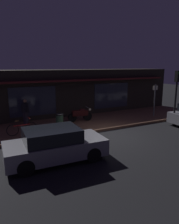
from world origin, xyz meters
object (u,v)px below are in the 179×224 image
Objects in this scene: traffic_light_pole at (176,89)px; trash_bin at (60,121)px; parked_car_near at (55,145)px; person_photographer at (25,112)px; bicycle_parked at (22,128)px; sign_post at (155,98)px; motorcycle at (80,114)px.

trash_bin is at bearing 161.04° from traffic_light_pole.
traffic_light_pole is at bearing 9.58° from parked_car_near.
person_photographer is 0.40× the size of parked_car_near.
traffic_light_pole reaches higher than bicycle_parked.
bicycle_parked is at bearing 179.89° from sign_post.
person_photographer is 1.80× the size of trash_bin.
sign_post is at bearing 79.29° from traffic_light_pole.
motorcycle is 0.41× the size of parked_car_near.
traffic_light_pole is at bearing -25.99° from person_photographer.
bicycle_parked is 2.25m from trash_bin.
motorcycle is 1.02× the size of person_photographer.
parked_car_near is (0.06, -5.69, -0.32)m from person_photographer.
bicycle_parked is 9.76m from traffic_light_pole.
sign_post reaches higher than motorcycle.
traffic_light_pole is (8.68, -4.23, 1.45)m from person_photographer.
trash_bin is at bearing 178.88° from sign_post.
motorcycle is 2.14m from trash_bin.
bicycle_parked is at bearing -164.33° from motorcycle.
bicycle_parked is 1.78× the size of trash_bin.
bicycle_parked is 0.46× the size of traffic_light_pole.
motorcycle is 1.83× the size of trash_bin.
bicycle_parked is (-4.12, -1.16, -0.14)m from motorcycle.
person_photographer reaches higher than parked_car_near.
trash_bin is at bearing 67.69° from parked_car_near.
bicycle_parked is at bearing -176.76° from trash_bin.
motorcycle is at bearing 54.75° from parked_car_near.
trash_bin is 0.22× the size of parked_car_near.
traffic_light_pole reaches higher than sign_post.
sign_post is 7.52m from trash_bin.
bicycle_parked is at bearing 166.15° from traffic_light_pole.
bicycle_parked is at bearing 99.99° from parked_car_near.
motorcycle is 3.63m from person_photographer.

